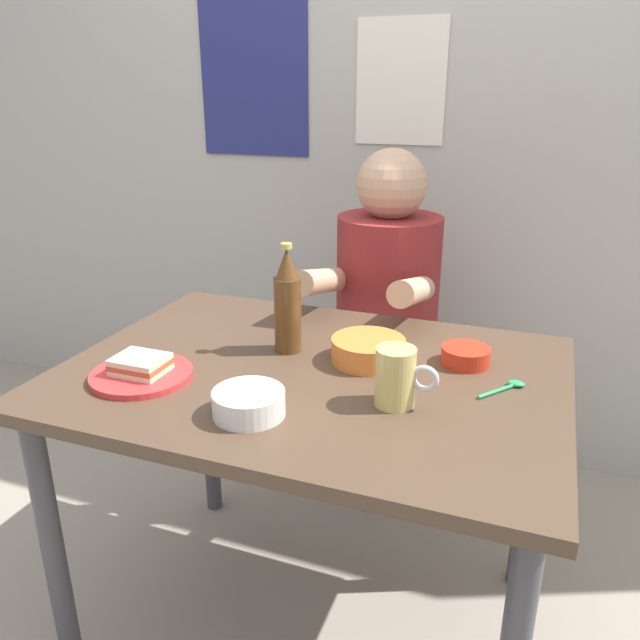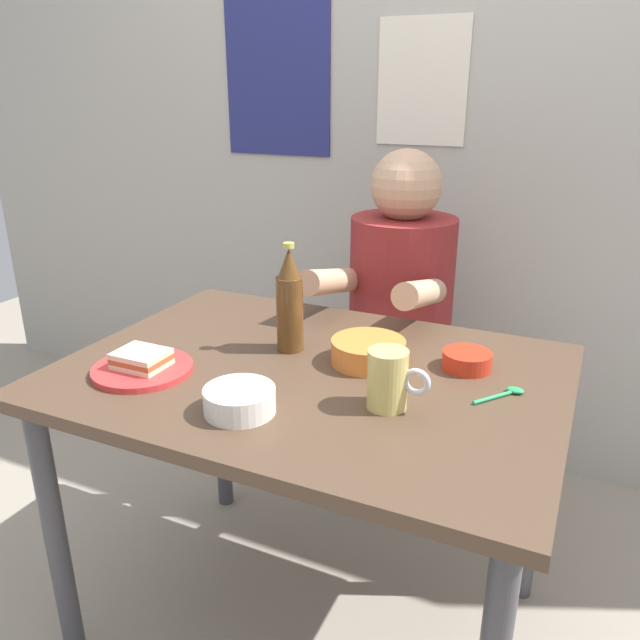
{
  "view_description": "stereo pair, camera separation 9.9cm",
  "coord_description": "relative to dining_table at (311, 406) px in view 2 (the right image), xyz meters",
  "views": [
    {
      "loc": [
        0.46,
        -1.17,
        1.33
      ],
      "look_at": [
        0.0,
        0.05,
        0.84
      ],
      "focal_mm": 34.75,
      "sensor_mm": 36.0,
      "label": 1
    },
    {
      "loc": [
        0.55,
        -1.13,
        1.33
      ],
      "look_at": [
        0.0,
        0.05,
        0.84
      ],
      "focal_mm": 34.75,
      "sensor_mm": 36.0,
      "label": 2
    }
  ],
  "objects": [
    {
      "name": "ground_plane",
      "position": [
        0.0,
        0.0,
        -0.65
      ],
      "size": [
        6.0,
        6.0,
        0.0
      ],
      "primitive_type": "plane",
      "color": "gray"
    },
    {
      "name": "wall_back",
      "position": [
        -0.0,
        1.05,
        0.65
      ],
      "size": [
        4.4,
        0.09,
        2.6
      ],
      "color": "#ADA89E",
      "rests_on": "ground"
    },
    {
      "name": "dining_table",
      "position": [
        0.0,
        0.0,
        0.0
      ],
      "size": [
        1.1,
        0.8,
        0.74
      ],
      "color": "#4C3828",
      "rests_on": "ground"
    },
    {
      "name": "stool",
      "position": [
        0.01,
        0.63,
        -0.3
      ],
      "size": [
        0.34,
        0.34,
        0.45
      ],
      "color": "#4C4C51",
      "rests_on": "ground"
    },
    {
      "name": "person_seated",
      "position": [
        0.01,
        0.62,
        0.12
      ],
      "size": [
        0.33,
        0.56,
        0.72
      ],
      "color": "maroon",
      "rests_on": "stool"
    },
    {
      "name": "plate_orange",
      "position": [
        -0.33,
        -0.17,
        0.1
      ],
      "size": [
        0.22,
        0.22,
        0.01
      ],
      "primitive_type": "cylinder",
      "color": "red",
      "rests_on": "dining_table"
    },
    {
      "name": "sandwich",
      "position": [
        -0.33,
        -0.17,
        0.13
      ],
      "size": [
        0.11,
        0.09,
        0.04
      ],
      "color": "beige",
      "rests_on": "plate_orange"
    },
    {
      "name": "beer_mug",
      "position": [
        0.21,
        -0.1,
        0.15
      ],
      "size": [
        0.13,
        0.08,
        0.12
      ],
      "color": "#D1BC66",
      "rests_on": "dining_table"
    },
    {
      "name": "beer_bottle",
      "position": [
        -0.09,
        0.08,
        0.21
      ],
      "size": [
        0.06,
        0.06,
        0.26
      ],
      "color": "#593819",
      "rests_on": "dining_table"
    },
    {
      "name": "soup_bowl_orange",
      "position": [
        0.1,
        0.09,
        0.12
      ],
      "size": [
        0.17,
        0.17,
        0.05
      ],
      "color": "orange",
      "rests_on": "dining_table"
    },
    {
      "name": "sauce_bowl_chili",
      "position": [
        0.32,
        0.15,
        0.12
      ],
      "size": [
        0.11,
        0.11,
        0.04
      ],
      "color": "red",
      "rests_on": "dining_table"
    },
    {
      "name": "rice_bowl_white",
      "position": [
        -0.04,
        -0.23,
        0.12
      ],
      "size": [
        0.14,
        0.14,
        0.05
      ],
      "color": "silver",
      "rests_on": "dining_table"
    },
    {
      "name": "spoon",
      "position": [
        0.42,
        0.05,
        0.1
      ],
      "size": [
        0.09,
        0.1,
        0.01
      ],
      "color": "#26A559",
      "rests_on": "dining_table"
    }
  ]
}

